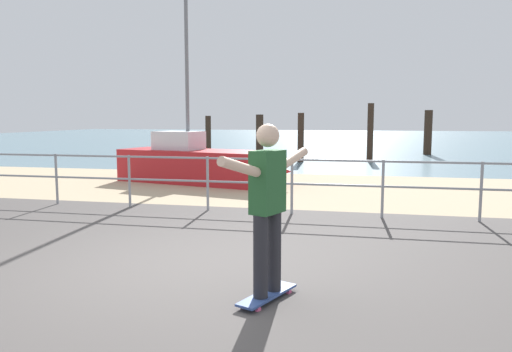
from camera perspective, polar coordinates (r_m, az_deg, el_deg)
The scene contains 12 objects.
ground_plane at distance 5.25m, azimuth -15.34°, elevation -13.47°, with size 24.00×10.00×0.04m, color #514C49.
beach_strip at distance 12.69m, azimuth 1.69°, elevation -1.33°, with size 24.00×6.00×0.04m, color tan.
sea_surface at distance 40.45m, azimuth 9.16°, elevation 4.19°, with size 72.00×50.00×0.04m, color slate.
railing_fence at distance 9.75m, azimuth -10.09°, elevation 0.24°, with size 14.58×0.05×1.05m.
sailboat at distance 13.46m, azimuth -6.13°, elevation 1.35°, with size 5.07×2.39×5.32m.
skateboard at distance 4.99m, azimuth 1.31°, elevation -13.48°, with size 0.48×0.82×0.08m.
skateboarder at distance 4.75m, azimuth 1.34°, elevation -2.67°, with size 0.62×1.38×1.65m.
groyne_post_0 at distance 25.44m, azimuth -5.49°, elevation 4.81°, with size 0.28×0.28×1.84m, color #332319.
groyne_post_1 at distance 24.77m, azimuth 0.42°, elevation 4.86°, with size 0.37×0.37×1.90m, color #332319.
groyne_post_2 at distance 19.63m, azimuth 5.15°, elevation 4.38°, with size 0.25×0.25×1.94m, color #332319.
groyne_post_3 at distance 20.88m, azimuth 12.96°, elevation 4.92°, with size 0.25×0.25×2.34m, color #332319.
groyne_post_4 at distance 24.72m, azimuth 19.10°, elevation 4.72°, with size 0.37×0.37×2.10m, color #332319.
Camera 1 is at (2.35, -5.34, 1.80)m, focal length 34.92 mm.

